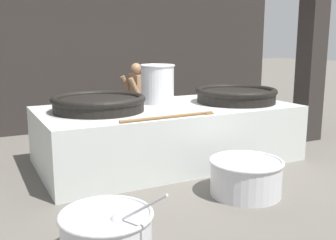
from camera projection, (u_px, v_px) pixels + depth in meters
The scene contains 11 objects.
ground_plane at pixel (168, 160), 6.20m from camera, with size 60.00×60.00×0.00m, color #666059.
back_wall at pixel (105, 35), 8.40m from camera, with size 8.48×0.24×3.97m, color #2D2826.
support_pillar at pixel (313, 34), 7.20m from camera, with size 0.39×0.39×3.97m, color #2D2826.
hearth_platform at pixel (168, 134), 6.12m from camera, with size 3.88×1.94×0.86m.
giant_wok_near at pixel (99, 103), 5.59m from camera, with size 1.34×1.34×0.22m.
giant_wok_far at pixel (236, 95), 6.40m from camera, with size 1.31×1.31×0.24m.
stock_pot at pixel (158, 83), 6.26m from camera, with size 0.56×0.56×0.62m.
stirring_paddle at pixel (173, 116), 5.11m from camera, with size 1.37×0.13×0.04m.
cook at pixel (136, 99), 7.27m from camera, with size 0.34×0.53×1.46m.
prep_bowl_vegetables at pixel (107, 233), 3.35m from camera, with size 0.81×0.99×0.74m.
prep_bowl_meat at pixel (246, 175), 4.77m from camera, with size 0.90×0.90×0.44m.
Camera 1 is at (-2.71, -5.31, 1.83)m, focal length 42.00 mm.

